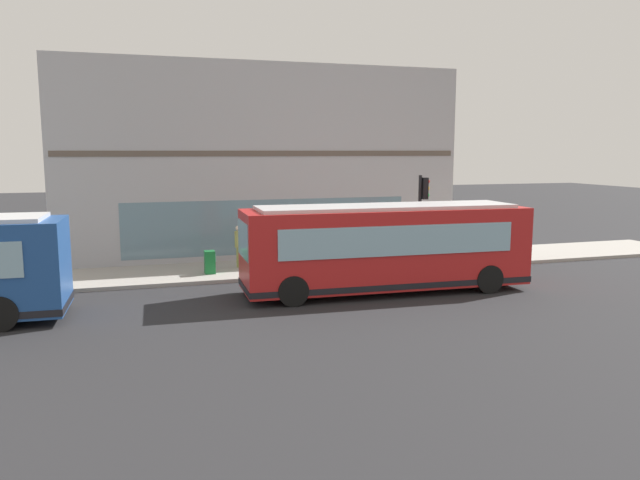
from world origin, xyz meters
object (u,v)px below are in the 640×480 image
Objects in this scene: city_bus_nearside at (385,248)px; pedestrian_near_hydrant at (457,230)px; traffic_light_near_corner at (423,203)px; newspaper_vending_box at (210,262)px; fire_hydrant at (426,248)px; pedestrian_by_light_pole at (239,243)px.

city_bus_nearside reaches higher than pedestrian_near_hydrant.
traffic_light_near_corner is 9.09m from newspaper_vending_box.
fire_hydrant is at bearing 107.07° from pedestrian_near_hydrant.
pedestrian_by_light_pole is at bearing 39.31° from city_bus_nearside.
fire_hydrant is at bearing -32.45° from traffic_light_near_corner.
pedestrian_near_hydrant is (0.59, -1.91, 0.69)m from fire_hydrant.
pedestrian_near_hydrant is (5.97, -6.26, -0.35)m from city_bus_nearside.
traffic_light_near_corner is at bearing -102.42° from pedestrian_by_light_pole.
pedestrian_near_hydrant reaches higher than fire_hydrant.
pedestrian_near_hydrant is at bearing -86.01° from pedestrian_by_light_pole.
traffic_light_near_corner is at bearing 147.55° from fire_hydrant.
pedestrian_by_light_pole is at bearing -55.32° from newspaper_vending_box.
pedestrian_by_light_pole is (-0.15, 8.63, 0.65)m from fire_hydrant.
fire_hydrant is 8.66m from pedestrian_by_light_pole.
fire_hydrant is (1.80, -1.14, -2.27)m from traffic_light_near_corner.
city_bus_nearside is 6.99m from fire_hydrant.
newspaper_vending_box is at bearing 124.68° from pedestrian_by_light_pole.
newspaper_vending_box is (4.33, 5.59, -0.95)m from city_bus_nearside.
traffic_light_near_corner is 3.11m from fire_hydrant.
fire_hydrant is at bearing -38.92° from city_bus_nearside.
newspaper_vending_box is at bearing 85.13° from traffic_light_near_corner.
city_bus_nearside is at bearing 133.64° from pedestrian_near_hydrant.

